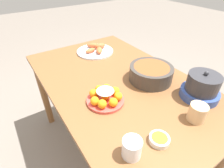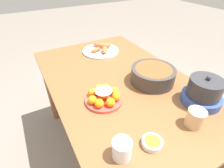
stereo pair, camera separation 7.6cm
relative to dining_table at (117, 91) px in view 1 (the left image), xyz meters
name	(u,v)px [view 1 (the left image)]	position (x,y,z in m)	size (l,w,h in m)	color
ground_plane	(116,148)	(0.00, 0.00, -0.67)	(12.00, 12.00, 0.00)	slate
dining_table	(117,91)	(0.00, 0.00, 0.00)	(1.42, 0.88, 0.77)	brown
cake_plate	(105,97)	(0.14, -0.19, 0.13)	(0.21, 0.21, 0.08)	#E04C42
serving_bowl	(151,73)	(0.13, 0.18, 0.15)	(0.28, 0.28, 0.10)	#3D3833
sauce_bowl	(159,139)	(0.51, -0.13, 0.11)	(0.09, 0.09, 0.03)	silver
seafood_platter	(96,50)	(-0.46, 0.09, 0.12)	(0.31, 0.31, 0.06)	silver
cup_near	(132,148)	(0.49, -0.28, 0.14)	(0.08, 0.08, 0.09)	white
cup_far	(197,113)	(0.51, 0.12, 0.15)	(0.09, 0.09, 0.09)	#DBB27F
warming_pot	(201,87)	(0.41, 0.29, 0.17)	(0.22, 0.22, 0.17)	#334C99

